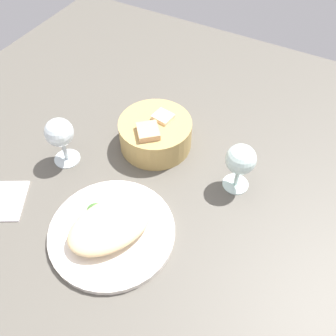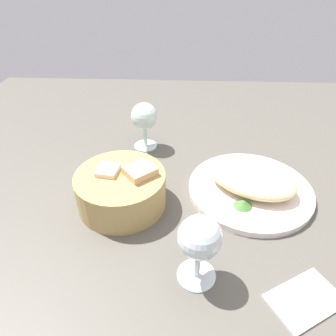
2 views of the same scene
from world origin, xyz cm
name	(u,v)px [view 2 (image 2 of 2)]	position (x,y,z in cm)	size (l,w,h in cm)	color
ground_plane	(172,197)	(0.00, 0.00, -1.00)	(140.00, 140.00, 2.00)	#555148
plate	(250,190)	(-16.94, -1.48, 0.70)	(26.66, 26.66, 1.40)	silver
omelette	(252,179)	(-16.94, -1.48, 3.63)	(18.44, 11.99, 4.46)	beige
lettuce_garnish	(243,203)	(-14.40, 4.58, 2.13)	(3.83, 3.83, 1.47)	#467A36
bread_basket	(122,189)	(10.14, 3.44, 3.96)	(18.08, 18.08, 9.07)	tan
wine_glass_near	(144,118)	(7.89, -19.41, 8.30)	(6.88, 6.88, 12.37)	silver
wine_glass_far	(199,241)	(-4.70, 20.26, 8.57)	(6.77, 6.77, 12.70)	silver
folded_napkin	(305,299)	(-21.17, 23.79, 0.40)	(11.00, 7.00, 0.80)	white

